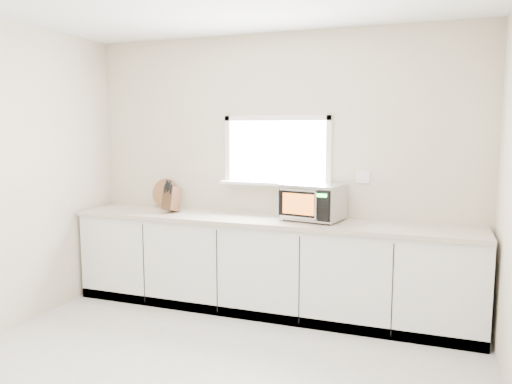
% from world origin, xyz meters
% --- Properties ---
extents(back_wall, '(4.00, 0.17, 2.70)m').
position_xyz_m(back_wall, '(0.00, 2.00, 1.36)').
color(back_wall, beige).
rests_on(back_wall, ground).
extents(cabinets, '(3.92, 0.60, 0.88)m').
position_xyz_m(cabinets, '(0.00, 1.70, 0.44)').
color(cabinets, white).
rests_on(cabinets, ground).
extents(countertop, '(3.92, 0.64, 0.04)m').
position_xyz_m(countertop, '(0.00, 1.69, 0.90)').
color(countertop, beige).
rests_on(countertop, cabinets).
extents(microwave, '(0.59, 0.51, 0.34)m').
position_xyz_m(microwave, '(0.43, 1.76, 1.10)').
color(microwave, black).
rests_on(microwave, countertop).
extents(knife_block, '(0.12, 0.24, 0.34)m').
position_xyz_m(knife_block, '(-1.03, 1.67, 1.06)').
color(knife_block, '#4B2D1A').
rests_on(knife_block, countertop).
extents(cutting_board, '(0.31, 0.08, 0.31)m').
position_xyz_m(cutting_board, '(-1.25, 1.94, 1.08)').
color(cutting_board, brown).
rests_on(cutting_board, countertop).
extents(coffee_grinder, '(0.16, 0.16, 0.24)m').
position_xyz_m(coffee_grinder, '(0.29, 1.75, 1.04)').
color(coffee_grinder, '#AEB0B5').
rests_on(coffee_grinder, countertop).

